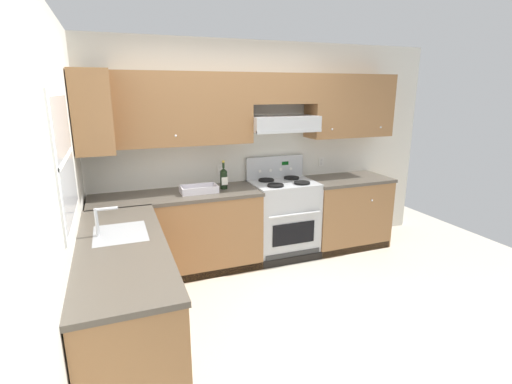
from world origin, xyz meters
TOP-DOWN VIEW (x-y plane):
  - ground_plane at (0.00, 0.00)m, footprint 7.04×7.04m
  - wall_back at (0.41, 1.53)m, footprint 4.68×0.57m
  - wall_left at (-1.59, 0.23)m, footprint 0.47×4.00m
  - counter_back_run at (0.16, 1.24)m, footprint 3.60×0.65m
  - counter_left_run at (-1.24, -0.00)m, footprint 0.63×1.91m
  - stove at (0.64, 1.25)m, footprint 0.76×0.62m
  - wine_bottle at (-0.09, 1.28)m, footprint 0.08×0.08m
  - bowl at (-0.40, 1.22)m, footprint 0.40×0.22m

SIDE VIEW (x-z plane):
  - ground_plane at x=0.00m, z-range 0.00..0.00m
  - counter_back_run at x=0.16m, z-range 0.00..0.91m
  - counter_left_run at x=-1.24m, z-range -0.11..1.03m
  - stove at x=0.64m, z-range -0.12..1.08m
  - bowl at x=-0.40m, z-range 0.90..0.98m
  - wine_bottle at x=-0.09m, z-range 0.87..1.20m
  - wall_left at x=-1.59m, z-range 0.07..2.62m
  - wall_back at x=0.41m, z-range 0.20..2.75m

